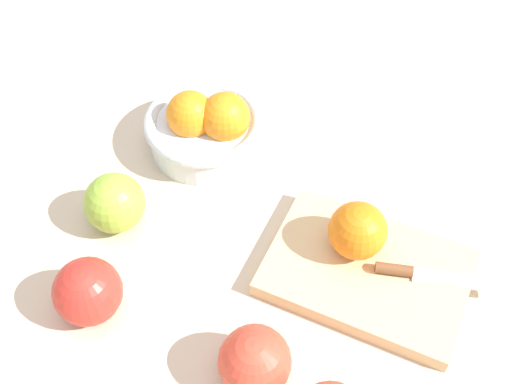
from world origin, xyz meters
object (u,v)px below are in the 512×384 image
at_px(knife, 421,274).
at_px(apple_front_left_2, 114,203).
at_px(cutting_board, 367,273).
at_px(apple_front_left, 88,291).
at_px(orange_on_board, 358,231).
at_px(bowl, 206,126).
at_px(apple_front_right_2, 255,361).

relative_size(knife, apple_front_left_2, 1.90).
relative_size(cutting_board, apple_front_left, 2.99).
bearing_deg(orange_on_board, bowl, 164.19).
xyz_separation_m(apple_front_left_2, apple_front_right_2, (0.26, -0.10, 0.00)).
xyz_separation_m(cutting_board, apple_front_left_2, (-0.32, -0.08, 0.03)).
distance_m(cutting_board, knife, 0.07).
relative_size(knife, apple_front_left, 1.86).
bearing_deg(apple_front_left_2, apple_front_left, -66.37).
relative_size(orange_on_board, apple_front_left, 0.89).
height_order(cutting_board, apple_front_right_2, apple_front_right_2).
bearing_deg(cutting_board, knife, 18.50).
xyz_separation_m(cutting_board, apple_front_right_2, (-0.06, -0.18, 0.03)).
bearing_deg(bowl, cutting_board, -17.90).
height_order(bowl, knife, bowl).
relative_size(bowl, apple_front_left, 2.11).
relative_size(knife, apple_front_right_2, 1.87).
bearing_deg(cutting_board, apple_front_left_2, -165.90).
xyz_separation_m(orange_on_board, apple_front_left_2, (-0.29, -0.10, -0.02)).
bearing_deg(knife, apple_front_right_2, -120.26).
relative_size(apple_front_left, apple_front_right_2, 1.01).
xyz_separation_m(bowl, apple_front_left, (0.02, -0.30, 0.00)).
bearing_deg(apple_front_right_2, bowl, 130.41).
bearing_deg(orange_on_board, apple_front_left_2, -161.23).
bearing_deg(apple_front_right_2, knife, 59.74).
height_order(cutting_board, apple_front_left_2, apple_front_left_2).
height_order(apple_front_left, apple_front_right_2, same).
relative_size(bowl, orange_on_board, 2.38).
distance_m(knife, apple_front_left, 0.40).
distance_m(cutting_board, orange_on_board, 0.06).
bearing_deg(apple_front_left, apple_front_right_2, 5.40).
bearing_deg(apple_front_left_2, knife, 14.81).
bearing_deg(apple_front_left_2, apple_front_right_2, -20.84).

